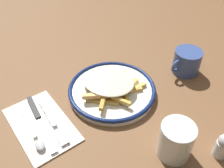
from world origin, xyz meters
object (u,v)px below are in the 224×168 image
fries_heap (110,84)px  napkin (41,124)px  spoon (35,136)px  salt_shaker (223,146)px  plate (112,90)px  water_glass (176,141)px  knife (38,118)px  fork (52,121)px  coffee_mug (187,62)px

fries_heap → napkin: size_ratio=0.91×
fries_heap → spoon: fries_heap is taller
salt_shaker → spoon: bearing=-41.2°
plate → salt_shaker: salt_shaker is taller
spoon → water_glass: bearing=138.1°
fries_heap → spoon: (0.25, 0.03, -0.03)m
knife → fork: bearing=129.4°
coffee_mug → salt_shaker: 0.32m
plate → fork: plate is taller
spoon → water_glass: 0.34m
plate → salt_shaker: (-0.09, 0.32, 0.02)m
fries_heap → knife: bearing=-7.1°
knife → water_glass: 0.36m
fork → knife: bearing=-50.6°
plate → coffee_mug: 0.27m
spoon → fork: bearing=-158.3°
plate → napkin: size_ratio=1.18×
knife → salt_shaker: 0.47m
water_glass → spoon: bearing=-41.9°
spoon → water_glass: size_ratio=1.62×
salt_shaker → knife: bearing=-48.7°
fries_heap → knife: 0.22m
fries_heap → fork: bearing=1.2°
water_glass → salt_shaker: bearing=141.0°
fries_heap → spoon: size_ratio=1.33×
knife → spoon: (0.03, 0.05, 0.00)m
plate → fries_heap: bearing=-25.0°
fork → coffee_mug: coffee_mug is taller
fries_heap → knife: (0.22, -0.03, -0.03)m
plate → napkin: bearing=-2.8°
water_glass → salt_shaker: water_glass is taller
knife → napkin: bearing=84.4°
fries_heap → coffee_mug: bearing=167.8°
knife → coffee_mug: coffee_mug is taller
fork → coffee_mug: (-0.46, 0.05, 0.03)m
plate → coffee_mug: coffee_mug is taller
water_glass → coffee_mug: water_glass is taller
plate → fries_heap: size_ratio=1.29×
napkin → coffee_mug: (-0.48, 0.07, 0.04)m
fork → water_glass: water_glass is taller
plate → water_glass: 0.26m
napkin → salt_shaker: size_ratio=3.16×
napkin → knife: bearing=-95.6°
fries_heap → coffee_mug: 0.27m
coffee_mug → fork: bearing=-6.7°
water_glass → knife: bearing=-51.6°
plate → spoon: (0.25, 0.02, -0.00)m
spoon → water_glass: water_glass is taller
plate → napkin: (0.22, -0.01, -0.01)m
knife → spoon: bearing=59.6°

